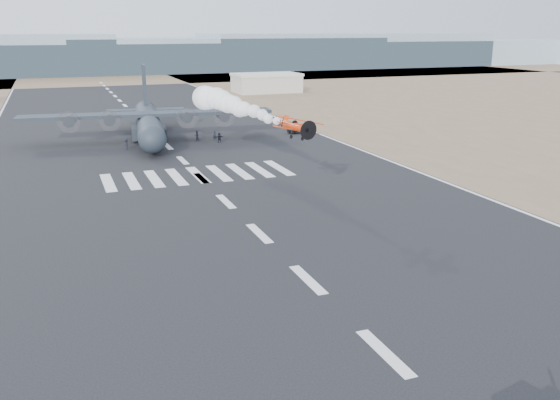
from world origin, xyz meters
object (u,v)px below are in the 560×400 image
crew_g (197,135)px  crew_h (145,146)px  crew_e (157,146)px  crew_d (152,139)px  crew_b (197,136)px  support_vehicle (299,130)px  transport_aircraft (148,122)px  crew_a (215,135)px  hangar_right (267,83)px  aerobatic_biplane (296,126)px  crew_f (219,138)px  crew_c (126,144)px

crew_g → crew_h: crew_h is taller
crew_g → crew_e: bearing=156.1°
crew_d → crew_b: bearing=93.7°
support_vehicle → crew_d: size_ratio=2.95×
transport_aircraft → crew_a: (10.98, -4.90, -2.43)m
transport_aircraft → hangar_right: bearing=62.5°
transport_aircraft → support_vehicle: transport_aircraft is taller
aerobatic_biplane → crew_h: bearing=98.0°
hangar_right → aerobatic_biplane: bearing=-108.3°
hangar_right → crew_d: size_ratio=13.12×
transport_aircraft → crew_h: 10.84m
support_vehicle → crew_b: bearing=89.9°
crew_e → crew_g: (8.53, 7.77, -0.04)m
support_vehicle → crew_h: size_ratio=2.75×
hangar_right → crew_e: 94.51m
crew_b → crew_g: size_ratio=1.11×
transport_aircraft → crew_g: bearing=-14.7°
crew_g → transport_aircraft: bearing=92.3°
crew_f → crew_a: bearing=-95.0°
support_vehicle → crew_b: crew_b is taller
crew_g → crew_h: size_ratio=0.97×
crew_e → crew_f: 12.13m
transport_aircraft → crew_e: size_ratio=25.78×
crew_c → crew_g: 14.01m
transport_aircraft → crew_a: size_ratio=26.06×
support_vehicle → crew_f: size_ratio=2.67×
aerobatic_biplane → crew_d: aerobatic_biplane is taller
hangar_right → crew_a: 83.74m
crew_c → crew_e: 5.49m
hangar_right → crew_b: (-40.19, -74.82, -2.11)m
aerobatic_biplane → hangar_right: bearing=66.3°
crew_e → transport_aircraft: bearing=3.5°
aerobatic_biplane → crew_b: size_ratio=3.06×
transport_aircraft → crew_h: transport_aircraft is taller
transport_aircraft → crew_f: size_ratio=25.52×
hangar_right → crew_g: hangar_right is taller
hangar_right → crew_b: 84.96m
crew_b → crew_d: crew_b is taller
support_vehicle → crew_g: size_ratio=2.84×
crew_e → crew_c: bearing=63.1°
crew_d → crew_f: bearing=81.4°
aerobatic_biplane → transport_aircraft: bearing=92.9°
crew_c → crew_h: bearing=41.2°
hangar_right → crew_g: (-39.79, -73.42, -2.20)m
support_vehicle → crew_g: (-20.02, 0.17, 0.17)m
hangar_right → crew_f: (-36.75, -77.55, -2.15)m
crew_a → transport_aircraft: bearing=169.4°
crew_d → crew_c: bearing=-43.8°
crew_c → crew_e: bearing=48.8°
aerobatic_biplane → crew_c: 46.28m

